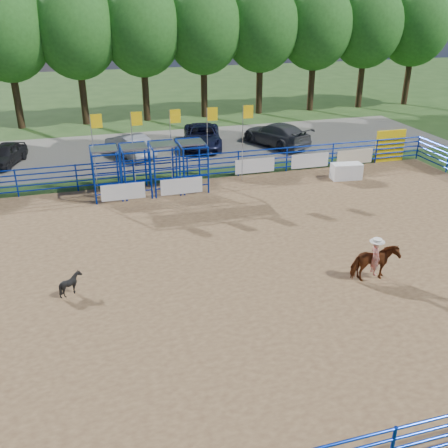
% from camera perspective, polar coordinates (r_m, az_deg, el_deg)
% --- Properties ---
extents(ground, '(120.00, 120.00, 0.00)m').
position_cam_1_polar(ground, '(19.58, 2.13, -4.47)').
color(ground, '#335321').
rests_on(ground, ground).
extents(arena_dirt, '(30.00, 20.00, 0.02)m').
position_cam_1_polar(arena_dirt, '(19.58, 2.13, -4.45)').
color(arena_dirt, olive).
rests_on(arena_dirt, ground).
extents(gravel_strip, '(40.00, 10.00, 0.01)m').
position_cam_1_polar(gravel_strip, '(35.00, -6.64, 8.61)').
color(gravel_strip, slate).
rests_on(gravel_strip, ground).
extents(announcer_table, '(1.77, 0.98, 0.90)m').
position_cam_1_polar(announcer_table, '(29.31, 13.80, 5.87)').
color(announcer_table, white).
rests_on(announcer_table, arena_dirt).
extents(horse_and_rider, '(1.68, 0.80, 2.33)m').
position_cam_1_polar(horse_and_rider, '(18.82, 16.84, -3.99)').
color(horse_and_rider, brown).
rests_on(horse_and_rider, arena_dirt).
extents(calf, '(0.84, 0.77, 0.81)m').
position_cam_1_polar(calf, '(18.20, -17.10, -6.54)').
color(calf, black).
rests_on(calf, arena_dirt).
extents(car_a, '(2.70, 4.17, 1.32)m').
position_cam_1_polar(car_a, '(33.79, -23.74, 7.30)').
color(car_a, black).
rests_on(car_a, gravel_strip).
extents(car_b, '(3.09, 4.69, 1.46)m').
position_cam_1_polar(car_b, '(33.32, -10.71, 8.85)').
color(car_b, gray).
rests_on(car_b, gravel_strip).
extents(car_c, '(3.55, 5.80, 1.50)m').
position_cam_1_polar(car_c, '(34.87, -2.51, 9.98)').
color(car_c, '#151936').
rests_on(car_c, gravel_strip).
extents(car_d, '(4.10, 5.83, 1.57)m').
position_cam_1_polar(car_d, '(35.44, 5.99, 10.17)').
color(car_d, '#555557').
rests_on(car_d, gravel_strip).
extents(perimeter_fence, '(30.10, 20.10, 1.50)m').
position_cam_1_polar(perimeter_fence, '(19.23, 2.16, -2.52)').
color(perimeter_fence, '#0728A8').
rests_on(perimeter_fence, ground).
extents(chute_assembly, '(19.32, 2.41, 4.20)m').
position_cam_1_polar(chute_assembly, '(26.63, -7.72, 6.29)').
color(chute_assembly, '#0728A8').
rests_on(chute_assembly, ground).
extents(treeline, '(56.40, 6.40, 11.24)m').
position_cam_1_polar(treeline, '(42.64, -9.44, 21.57)').
color(treeline, '#3F2B19').
rests_on(treeline, ground).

